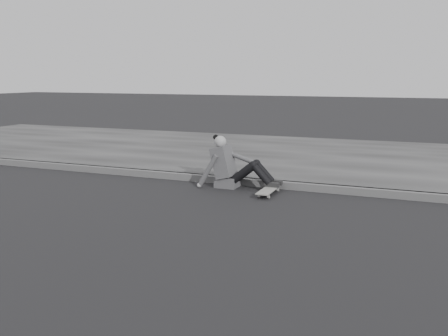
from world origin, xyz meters
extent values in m
plane|color=black|center=(0.00, 0.00, 0.00)|extent=(80.00, 80.00, 0.00)
cube|color=#515151|center=(0.00, 2.58, 0.06)|extent=(24.00, 0.16, 0.12)
cube|color=#373737|center=(0.00, 5.60, 0.06)|extent=(24.00, 6.00, 0.12)
cylinder|color=#9F9F9A|center=(-0.78, 1.82, 0.03)|extent=(0.03, 0.05, 0.05)
cylinder|color=#9F9F9A|center=(-0.63, 1.82, 0.03)|extent=(0.03, 0.05, 0.05)
cylinder|color=#9F9F9A|center=(-0.78, 2.34, 0.03)|extent=(0.03, 0.05, 0.05)
cylinder|color=#9F9F9A|center=(-0.63, 2.34, 0.03)|extent=(0.03, 0.05, 0.05)
cube|color=#2B2B2D|center=(-0.70, 1.82, 0.06)|extent=(0.16, 0.04, 0.03)
cube|color=#2B2B2D|center=(-0.70, 2.34, 0.06)|extent=(0.16, 0.04, 0.03)
cube|color=gray|center=(-0.70, 2.08, 0.08)|extent=(0.20, 0.78, 0.02)
cube|color=#48484A|center=(-1.50, 2.33, 0.09)|extent=(0.36, 0.34, 0.18)
cube|color=#48484A|center=(-1.57, 2.33, 0.43)|extent=(0.37, 0.40, 0.57)
cube|color=#48484A|center=(-1.70, 2.33, 0.55)|extent=(0.14, 0.30, 0.20)
cylinder|color=#989898|center=(-1.62, 2.33, 0.67)|extent=(0.09, 0.09, 0.08)
sphere|color=#989898|center=(-1.63, 2.33, 0.76)|extent=(0.20, 0.20, 0.20)
sphere|color=black|center=(-1.72, 2.35, 0.83)|extent=(0.09, 0.09, 0.09)
cylinder|color=black|center=(-1.19, 2.24, 0.28)|extent=(0.43, 0.13, 0.39)
cylinder|color=black|center=(-1.19, 2.42, 0.28)|extent=(0.43, 0.13, 0.39)
cylinder|color=black|center=(-0.89, 2.24, 0.28)|extent=(0.35, 0.11, 0.36)
cylinder|color=black|center=(-0.89, 2.42, 0.28)|extent=(0.35, 0.11, 0.36)
sphere|color=black|center=(-1.02, 2.24, 0.42)|extent=(0.13, 0.13, 0.13)
sphere|color=black|center=(-1.02, 2.42, 0.42)|extent=(0.13, 0.13, 0.13)
cube|color=black|center=(-0.70, 2.24, 0.12)|extent=(0.24, 0.08, 0.07)
cube|color=black|center=(-0.70, 2.42, 0.12)|extent=(0.24, 0.08, 0.07)
cylinder|color=#48484A|center=(-1.77, 2.12, 0.29)|extent=(0.38, 0.08, 0.58)
sphere|color=#989898|center=(-1.92, 2.11, 0.04)|extent=(0.08, 0.08, 0.08)
cylinder|color=#48484A|center=(-1.33, 2.49, 0.49)|extent=(0.48, 0.08, 0.21)
camera|label=1|loc=(1.50, -5.28, 1.84)|focal=40.00mm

